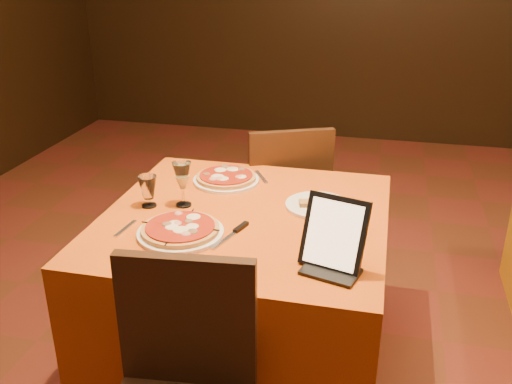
% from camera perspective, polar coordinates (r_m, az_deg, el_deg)
% --- Properties ---
extents(main_table, '(1.10, 1.10, 0.75)m').
position_cam_1_polar(main_table, '(2.43, -1.06, -10.27)').
color(main_table, '#C24B0C').
rests_on(main_table, floor).
extents(chair_main_far, '(0.53, 0.53, 0.91)m').
position_cam_1_polar(chair_main_far, '(3.08, 2.59, -0.94)').
color(chair_main_far, black).
rests_on(chair_main_far, floor).
extents(pizza_near, '(0.32, 0.32, 0.03)m').
position_cam_1_polar(pizza_near, '(2.10, -7.57, -3.85)').
color(pizza_near, white).
rests_on(pizza_near, main_table).
extents(pizza_far, '(0.30, 0.30, 0.03)m').
position_cam_1_polar(pizza_far, '(2.55, -3.00, 1.35)').
color(pizza_far, white).
rests_on(pizza_far, main_table).
extents(cutlet_dish, '(0.26, 0.26, 0.03)m').
position_cam_1_polar(cutlet_dish, '(2.31, 6.20, -1.20)').
color(cutlet_dish, white).
rests_on(cutlet_dish, main_table).
extents(wine_glass, '(0.11, 0.11, 0.19)m').
position_cam_1_polar(wine_glass, '(2.30, -7.36, 0.81)').
color(wine_glass, '#F2E989').
rests_on(wine_glass, main_table).
extents(water_glass, '(0.10, 0.10, 0.13)m').
position_cam_1_polar(water_glass, '(2.33, -10.74, 0.06)').
color(water_glass, silver).
rests_on(water_glass, main_table).
extents(tablet, '(0.23, 0.15, 0.24)m').
position_cam_1_polar(tablet, '(1.86, 7.82, -4.11)').
color(tablet, black).
rests_on(tablet, main_table).
extents(knife, '(0.08, 0.20, 0.01)m').
position_cam_1_polar(knife, '(2.07, -2.79, -4.56)').
color(knife, '#B4B4BB').
rests_on(knife, main_table).
extents(fork_near, '(0.03, 0.14, 0.01)m').
position_cam_1_polar(fork_near, '(2.18, -12.91, -3.58)').
color(fork_near, '#B2B0B7').
rests_on(fork_near, main_table).
extents(fork_far, '(0.09, 0.14, 0.01)m').
position_cam_1_polar(fork_far, '(2.60, 0.52, 1.51)').
color(fork_far, '#B8B9BF').
rests_on(fork_far, main_table).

